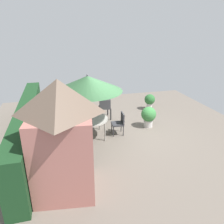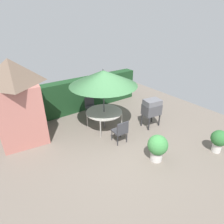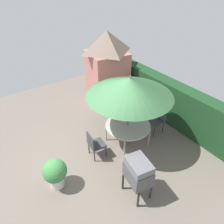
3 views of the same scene
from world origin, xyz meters
The scene contains 10 objects.
ground_plane centered at (0.00, 0.00, 0.00)m, with size 11.00×11.00×0.00m, color #6B6056.
hedge_backdrop centered at (0.00, 3.50, 0.78)m, with size 6.97×0.55×1.56m.
garden_shed centered at (-2.61, 2.38, 1.54)m, with size 1.75×1.75×3.01m.
patio_table centered at (0.24, 1.30, 0.71)m, with size 1.46×1.46×0.76m.
patio_umbrella centered at (0.24, 1.30, 2.15)m, with size 2.57×2.57×2.50m.
bbq_grill centered at (1.92, 0.29, 0.85)m, with size 0.77×0.61×1.20m.
chair_near_shed centered at (0.15, 0.09, 0.52)m, with size 0.49×0.50×0.90m.
chair_far_side centered at (0.35, 2.58, 0.52)m, with size 0.50×0.50×0.90m.
potted_plant_by_shed centered at (2.50, -2.25, 0.49)m, with size 0.54×0.54×0.81m.
potted_plant_by_grill centered at (0.50, -1.32, 0.52)m, with size 0.64×0.64×0.90m.
Camera 1 is at (-7.53, 2.38, 4.09)m, focal length 35.02 mm.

